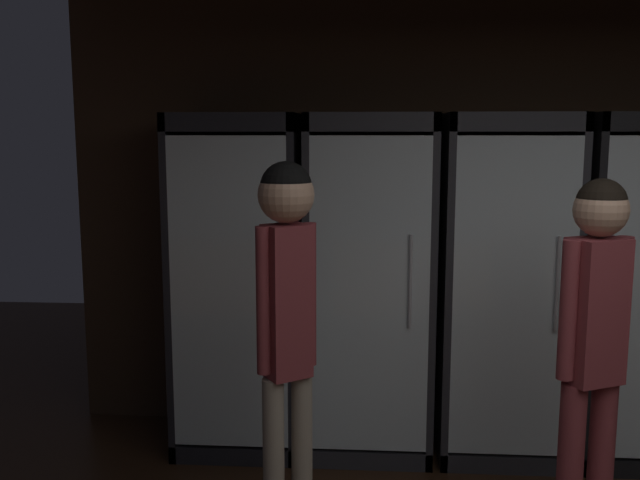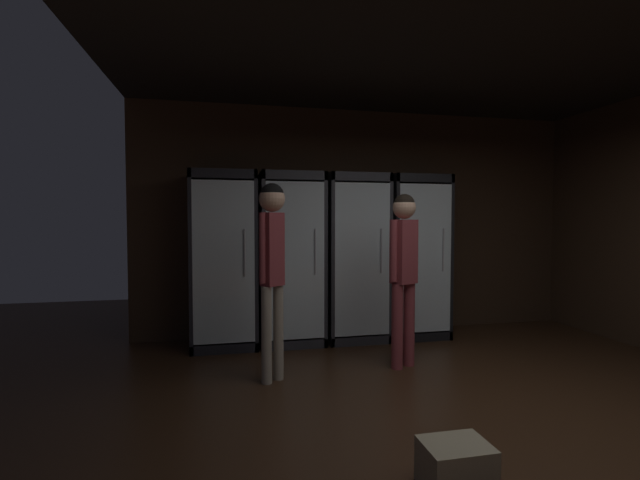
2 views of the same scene
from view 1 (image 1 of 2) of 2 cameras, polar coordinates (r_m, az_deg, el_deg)
wall_back at (r=4.50m, az=18.97°, el=2.52°), size 6.00×0.06×2.80m
cooler_far_left at (r=4.17m, az=-6.50°, el=-3.70°), size 0.72×0.67×1.96m
cooler_left at (r=4.10m, az=4.02°, el=-3.86°), size 0.72×0.67×1.96m
cooler_center at (r=4.17m, az=14.54°, el=-3.96°), size 0.72×0.67×1.96m
cooler_right at (r=4.38m, az=24.36°, el=-3.84°), size 0.72×0.67×1.96m
shopper_near at (r=3.14m, az=21.44°, el=-6.90°), size 0.32×0.24×1.67m
shopper_far at (r=2.87m, az=-2.72°, el=-5.25°), size 0.23×0.23×1.74m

